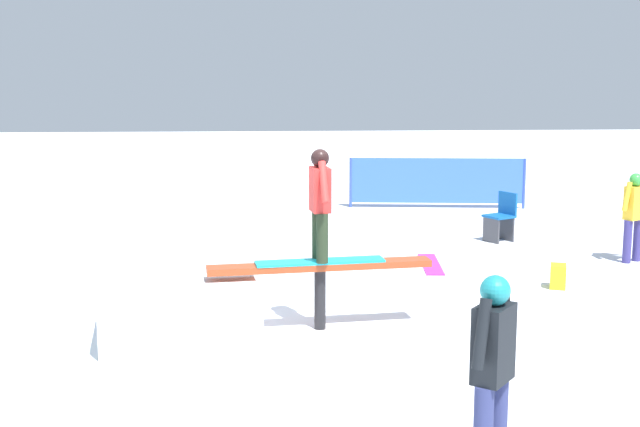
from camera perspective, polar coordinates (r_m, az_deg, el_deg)
name	(u,v)px	position (r m, az deg, el deg)	size (l,w,h in m)	color
ground_plane	(320,329)	(10.91, 0.00, -7.38)	(60.00, 60.00, 0.00)	white
rail_feature	(320,272)	(10.72, 0.00, -3.79)	(2.73, 0.63, 0.82)	black
snow_kicker_ramp	(179,310)	(10.64, -8.99, -6.09)	(1.80, 1.50, 0.66)	white
main_rider_on_rail	(320,208)	(10.56, 0.00, 0.37)	(1.58, 0.72, 1.37)	#1BC2D6
bystander_yellow	(634,212)	(15.11, 19.46, 0.07)	(0.55, 0.37, 1.44)	navy
bystander_black	(493,365)	(7.09, 11.00, -9.47)	(0.48, 0.60, 1.62)	navy
loose_snowboard_magenta	(431,264)	(14.30, 7.10, -3.24)	(1.44, 0.28, 0.02)	#CC2DA2
folding_chair	(501,218)	(16.27, 11.51, -0.31)	(0.60, 0.60, 0.88)	#3F3F44
backpack_on_snow	(558,276)	(13.20, 14.99, -3.90)	(0.30, 0.22, 0.34)	yellow
safety_fence	(437,181)	(19.67, 7.50, 2.08)	(3.83, 0.45, 1.10)	blue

